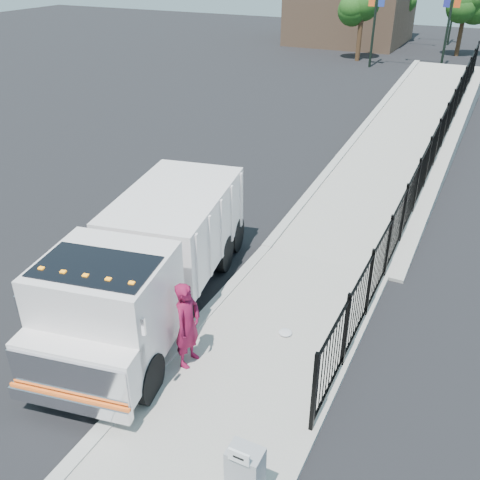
% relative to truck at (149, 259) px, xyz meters
% --- Properties ---
extents(ground, '(120.00, 120.00, 0.00)m').
position_rel_truck_xyz_m(ground, '(1.33, 0.08, -1.54)').
color(ground, black).
rests_on(ground, ground).
extents(sidewalk, '(3.55, 12.00, 0.12)m').
position_rel_truck_xyz_m(sidewalk, '(3.25, -1.92, -1.48)').
color(sidewalk, '#9E998E').
rests_on(sidewalk, ground).
extents(curb, '(0.30, 12.00, 0.16)m').
position_rel_truck_xyz_m(curb, '(1.33, -1.92, -1.46)').
color(curb, '#ADAAA3').
rests_on(curb, ground).
extents(ramp, '(3.95, 24.06, 3.19)m').
position_rel_truck_xyz_m(ramp, '(3.45, 16.08, -1.54)').
color(ramp, '#9E998E').
rests_on(ramp, ground).
extents(iron_fence, '(0.10, 28.00, 1.80)m').
position_rel_truck_xyz_m(iron_fence, '(4.88, 12.08, -0.64)').
color(iron_fence, black).
rests_on(iron_fence, ground).
extents(truck, '(3.97, 8.31, 2.73)m').
position_rel_truck_xyz_m(truck, '(0.00, 0.00, 0.00)').
color(truck, black).
rests_on(truck, ground).
extents(worker, '(0.50, 0.74, 2.01)m').
position_rel_truck_xyz_m(worker, '(1.85, -1.31, -0.41)').
color(worker, maroon).
rests_on(worker, sidewalk).
extents(utility_cabinet, '(0.55, 0.40, 1.25)m').
position_rel_truck_xyz_m(utility_cabinet, '(4.43, -3.85, -0.79)').
color(utility_cabinet, gray).
rests_on(utility_cabinet, sidewalk).
extents(arrow_sign, '(0.35, 0.04, 0.22)m').
position_rel_truck_xyz_m(arrow_sign, '(4.43, -4.07, -0.06)').
color(arrow_sign, white).
rests_on(arrow_sign, utility_cabinet).
extents(debris, '(0.32, 0.32, 0.08)m').
position_rel_truck_xyz_m(debris, '(3.39, 0.50, -1.38)').
color(debris, silver).
rests_on(debris, sidewalk).
extents(light_pole_0, '(3.77, 0.22, 8.00)m').
position_rel_truck_xyz_m(light_pole_0, '(-2.57, 33.09, 2.83)').
color(light_pole_0, black).
rests_on(light_pole_0, ground).
extents(light_pole_1, '(3.78, 0.22, 8.00)m').
position_rel_truck_xyz_m(light_pole_1, '(1.79, 34.75, 2.83)').
color(light_pole_1, black).
rests_on(light_pole_1, ground).
extents(tree_0, '(2.60, 2.60, 5.30)m').
position_rel_truck_xyz_m(tree_0, '(-4.42, 35.24, 2.41)').
color(tree_0, '#382314').
rests_on(tree_0, ground).
extents(tree_1, '(2.56, 2.56, 5.28)m').
position_rel_truck_xyz_m(tree_1, '(2.48, 40.99, 2.41)').
color(tree_1, '#382314').
rests_on(tree_1, ground).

